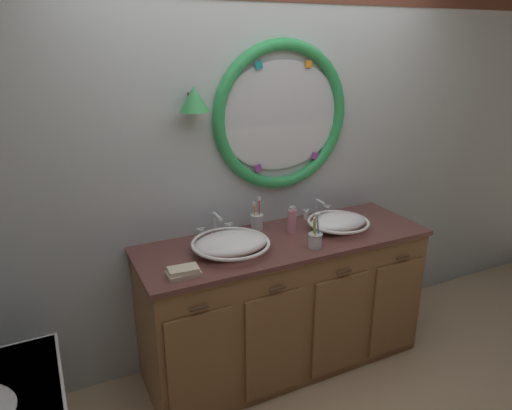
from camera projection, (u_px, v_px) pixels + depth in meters
The scene contains 11 objects.
ground_plane at pixel (300, 383), 2.96m from camera, with size 14.00×14.00×0.00m, color tan.
back_wall_assembly at pixel (261, 161), 3.01m from camera, with size 6.40×0.26×2.60m.
vanity_counter at pixel (284, 302), 3.02m from camera, with size 1.84×0.64×0.91m.
sink_basin_left at pixel (231, 243), 2.67m from camera, with size 0.46×0.46×0.10m.
sink_basin_right at pixel (338, 222), 2.98m from camera, with size 0.40×0.40×0.10m.
faucet_set_left at pixel (215, 227), 2.88m from camera, with size 0.24×0.13×0.16m.
faucet_set_right at pixel (317, 210), 3.19m from camera, with size 0.22×0.12×0.14m.
toothbrush_holder_left at pixel (257, 221), 2.98m from camera, with size 0.08×0.08×0.22m.
toothbrush_holder_right at pixel (315, 239), 2.72m from camera, with size 0.09×0.09×0.22m.
soap_dispenser at pixel (292, 220), 2.94m from camera, with size 0.06×0.07×0.18m.
folded_hand_towel at pixel (183, 272), 2.40m from camera, with size 0.17×0.10×0.05m.
Camera 1 is at (-1.31, -2.04, 2.06)m, focal length 32.50 mm.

